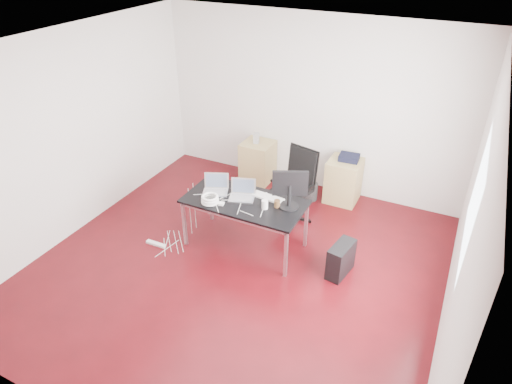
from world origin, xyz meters
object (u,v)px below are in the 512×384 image
at_px(office_chair, 296,182).
at_px(filing_cabinet_left, 258,162).
at_px(desk, 245,204).
at_px(pc_tower, 341,259).
at_px(filing_cabinet_right, 343,181).

height_order(office_chair, filing_cabinet_left, office_chair).
distance_m(desk, filing_cabinet_left, 1.91).
xyz_separation_m(office_chair, filing_cabinet_left, (-1.01, 0.79, -0.26)).
distance_m(filing_cabinet_left, pc_tower, 2.68).
xyz_separation_m(filing_cabinet_left, pc_tower, (2.02, -1.75, -0.13)).
relative_size(desk, filing_cabinet_left, 2.29).
distance_m(desk, pc_tower, 1.43).
xyz_separation_m(desk, filing_cabinet_right, (0.85, 1.76, -0.33)).
height_order(filing_cabinet_right, pc_tower, filing_cabinet_right).
bearing_deg(pc_tower, filing_cabinet_left, 148.82).
relative_size(desk, pc_tower, 3.56).
relative_size(filing_cabinet_right, pc_tower, 1.56).
distance_m(office_chair, filing_cabinet_right, 0.97).
xyz_separation_m(desk, filing_cabinet_left, (-0.67, 1.76, -0.33)).
distance_m(desk, filing_cabinet_right, 1.98).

